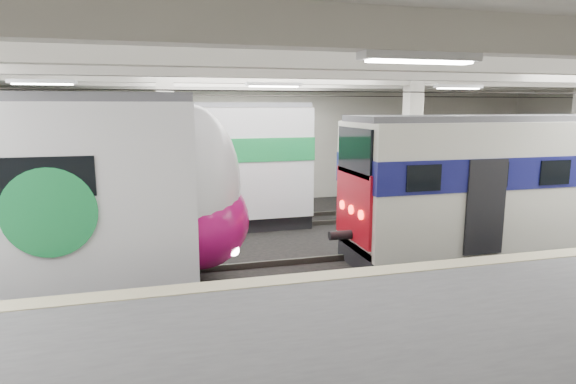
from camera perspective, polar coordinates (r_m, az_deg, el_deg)
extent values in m
cube|color=black|center=(12.83, 0.51, -9.85)|extent=(36.00, 24.00, 0.10)
cube|color=silver|center=(12.11, 0.55, 15.90)|extent=(36.00, 24.00, 0.20)
cube|color=beige|center=(21.91, -6.52, 5.93)|extent=(30.00, 0.10, 5.50)
cube|color=beige|center=(9.53, 5.82, -9.71)|extent=(30.00, 0.50, 0.02)
cube|color=beige|center=(14.70, -14.05, 3.65)|extent=(0.50, 0.50, 5.50)
cube|color=beige|center=(16.84, 14.36, 4.42)|extent=(0.50, 0.50, 5.50)
cube|color=beige|center=(12.09, 0.55, 14.48)|extent=(30.00, 18.00, 0.50)
cube|color=#59544C|center=(12.78, 0.51, -9.31)|extent=(30.00, 1.52, 0.16)
cube|color=#59544C|center=(17.93, -4.20, -3.62)|extent=(30.00, 1.52, 0.16)
cylinder|color=black|center=(12.06, 0.54, 11.87)|extent=(30.00, 0.03, 0.03)
cylinder|color=black|center=(17.42, -4.40, 11.31)|extent=(30.00, 0.03, 0.03)
cube|color=white|center=(10.16, 3.65, 13.42)|extent=(26.00, 8.40, 0.12)
ellipsoid|color=white|center=(11.78, -11.27, 0.80)|extent=(2.31, 2.86, 3.85)
ellipsoid|color=#B80F63|center=(11.96, -10.56, -3.26)|extent=(2.46, 2.92, 2.36)
cylinder|color=#1B9647|center=(10.55, -26.46, -2.24)|extent=(1.81, 0.06, 1.81)
cube|color=silver|center=(16.11, 28.09, 1.37)|extent=(12.03, 2.64, 3.42)
cube|color=navy|center=(16.06, 28.21, 2.82)|extent=(12.07, 2.70, 0.83)
cube|color=#AA0B17|center=(12.87, 7.74, -1.62)|extent=(0.08, 2.24, 1.88)
cube|color=black|center=(12.66, 7.89, 4.77)|extent=(0.08, 2.11, 1.23)
cube|color=#4C4C51|center=(15.97, 28.63, 7.73)|extent=(12.03, 2.06, 0.16)
cube|color=black|center=(16.46, 27.55, -5.05)|extent=(12.03, 1.85, 0.70)
cube|color=white|center=(17.32, -20.92, 3.02)|extent=(13.96, 2.99, 3.78)
cube|color=#1B9647|center=(17.27, -21.02, 4.66)|extent=(14.00, 3.05, 0.80)
cube|color=#4C4C51|center=(17.21, -21.34, 9.60)|extent=(13.95, 2.49, 0.16)
cube|color=black|center=(17.67, -20.49, -3.71)|extent=(13.96, 2.69, 0.60)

